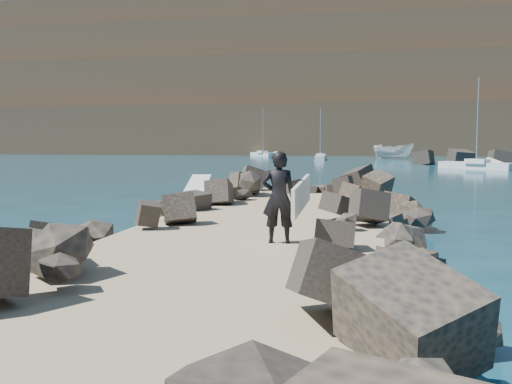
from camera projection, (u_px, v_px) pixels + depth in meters
ground at (264, 250)px, 13.80m from camera, size 800.00×800.00×0.00m
jetty at (247, 254)px, 11.82m from camera, size 6.00×26.00×0.60m
riprap_left at (125, 236)px, 12.83m from camera, size 2.60×22.00×1.00m
riprap_right at (389, 245)px, 11.75m from camera, size 2.60×22.00×1.00m
headland at (391, 96)px, 167.14m from camera, size 360.00×140.00×32.00m
surfboard_resting at (197, 190)px, 18.64m from camera, size 1.02×2.67×0.09m
boat_imported at (393, 151)px, 85.33m from camera, size 6.25×3.20×2.30m
surfer_with_board at (282, 197)px, 11.30m from camera, size 0.87×2.27×1.83m
sailboat_c at (476, 165)px, 54.34m from camera, size 6.54×6.09×8.82m
sailboat_b at (320, 158)px, 78.98m from camera, size 1.53×6.03×7.33m
sailboat_e at (263, 154)px, 101.42m from camera, size 5.68×6.95×8.90m
headland_buildings at (419, 27)px, 156.65m from camera, size 137.50×30.50×5.00m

